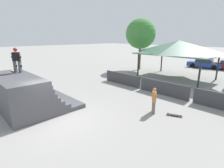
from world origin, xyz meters
TOP-DOWN VIEW (x-y plane):
  - ground_plane at (0.00, 0.00)m, footprint 160.00×160.00m
  - quarter_pipe_ramp at (-2.97, -0.64)m, footprint 5.15×4.14m
  - skater_on_deck at (-3.98, -0.51)m, footprint 0.62×0.53m
  - skateboard_on_deck at (-4.61, -0.61)m, footprint 0.78×0.28m
  - bystander_walking at (2.98, 4.52)m, footprint 0.45×0.53m
  - skateboard_on_ground at (4.04, 4.97)m, footprint 0.82×0.52m
  - barrier_fence at (1.64, 7.85)m, footprint 12.66×0.12m
  - pavilion_shelter at (-0.34, 13.79)m, footprint 7.57×5.66m
  - tree_far_back at (-6.28, 15.17)m, footprint 3.85×3.85m
  - parked_car_blue at (-0.57, 22.74)m, footprint 4.59×2.05m

SIDE VIEW (x-z plane):
  - ground_plane at x=0.00m, z-range 0.00..0.00m
  - skateboard_on_ground at x=4.04m, z-range 0.01..0.10m
  - barrier_fence at x=1.64m, z-range 0.00..1.05m
  - parked_car_blue at x=-0.57m, z-range -0.03..1.24m
  - bystander_walking at x=2.98m, z-range 0.08..1.59m
  - quarter_pipe_ramp at x=-2.97m, z-range -0.13..1.95m
  - skateboard_on_deck at x=-4.61m, z-range 2.09..2.18m
  - skater_on_deck at x=-3.98m, z-range 2.19..3.78m
  - pavilion_shelter at x=-0.34m, z-range 1.26..5.22m
  - tree_far_back at x=-6.28m, z-range 1.36..7.95m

